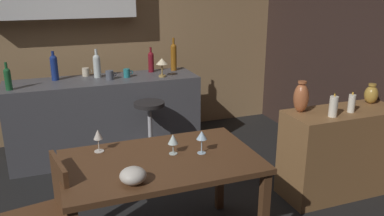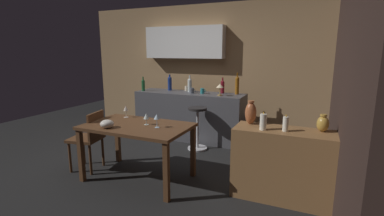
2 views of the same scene
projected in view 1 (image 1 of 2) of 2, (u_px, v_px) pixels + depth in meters
The scene contains 24 objects.
wall_kitchen_back at pixel (83, 27), 4.72m from camera, with size 5.20×0.33×2.60m.
wall_side_right at pixel (359, 45), 4.04m from camera, with size 0.10×4.40×2.60m, color #33231E.
dining_table at pixel (161, 170), 2.75m from camera, with size 1.36×0.84×0.74m.
kitchen_counter at pixel (106, 117), 4.46m from camera, with size 2.10×0.60×0.90m, color #4C4C51.
sideboard_cabinet at pixel (340, 152), 3.64m from camera, with size 1.10×0.44×0.82m, color olive.
chair_near_window at pixel (45, 216), 2.50m from camera, with size 0.47×0.47×0.85m.
bar_stool at pixel (150, 133), 4.14m from camera, with size 0.34×0.34×0.74m.
wine_glass_left at pixel (202, 136), 2.78m from camera, with size 0.08×0.08×0.17m.
wine_glass_right at pixel (98, 135), 2.81m from camera, with size 0.07×0.07×0.17m.
wine_glass_center at pixel (173, 140), 2.77m from camera, with size 0.07×0.07×0.15m.
fruit_bowl at pixel (133, 176), 2.38m from camera, with size 0.17×0.17×0.10m, color beige.
wine_bottle_clear at pixel (97, 65), 4.36m from camera, with size 0.08×0.08×0.32m.
wine_bottle_amber at pixel (174, 56), 4.70m from camera, with size 0.07×0.07×0.40m.
wine_bottle_green at pixel (8, 78), 3.84m from camera, with size 0.07×0.07×0.28m.
wine_bottle_cobalt at pixel (54, 66), 4.23m from camera, with size 0.08×0.08×0.32m.
wine_bottle_ruby at pixel (151, 61), 4.64m from camera, with size 0.07×0.07×0.29m.
cup_slate at pixel (110, 75), 4.29m from camera, with size 0.12×0.09×0.10m.
cup_cream at pixel (86, 72), 4.45m from camera, with size 0.11×0.08×0.09m.
cup_teal at pixel (127, 73), 4.39m from camera, with size 0.11×0.07×0.10m.
counter_lamp at pixel (162, 63), 4.38m from camera, with size 0.13×0.13×0.21m.
pillar_candle_tall at pixel (333, 107), 3.32m from camera, with size 0.07×0.07×0.20m.
pillar_candle_short at pixel (352, 103), 3.44m from camera, with size 0.06×0.06×0.19m.
vase_brass at pixel (371, 94), 3.70m from camera, with size 0.13×0.13×0.19m.
vase_copper at pixel (301, 97), 3.43m from camera, with size 0.13×0.13×0.28m.
Camera 1 is at (-0.50, -2.88, 1.91)m, focal length 36.46 mm.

